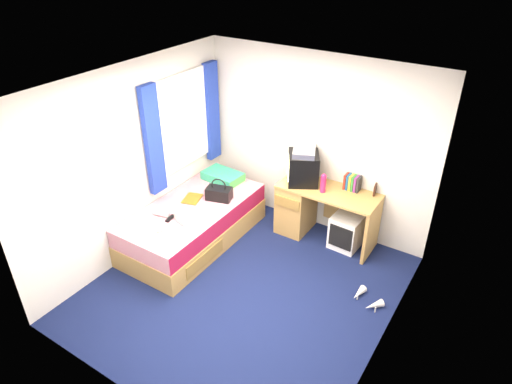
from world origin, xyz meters
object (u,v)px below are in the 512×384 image
Objects in this scene: colour_swatch_fan at (159,227)px; white_heels at (366,299)px; crt_tv at (303,168)px; magazine at (192,199)px; towel at (188,217)px; remote_control at (170,218)px; handbag at (219,193)px; storage_cube at (346,231)px; desk at (308,206)px; bed at (194,223)px; aerosol_can at (322,182)px; vcr at (304,151)px; picture_frame at (375,190)px; pink_water_bottle at (323,184)px; water_bottle at (161,213)px; pillow at (223,176)px.

white_heels is at bearing 16.60° from colour_swatch_fan.
magazine is (-1.17, -0.87, -0.41)m from crt_tv.
towel is 1.73× the size of remote_control.
storage_cube is at bearing 6.50° from handbag.
bed is at bearing -139.75° from desk.
bed is at bearing -143.24° from aerosol_can.
towel reaches higher than magazine.
towel reaches higher than storage_cube.
vcr is 1.88m from remote_control.
picture_frame is 0.66m from aerosol_can.
colour_swatch_fan is (-1.42, -1.49, -0.32)m from pink_water_bottle.
crt_tv reaches higher than desk.
desk is 3.52× the size of handbag.
pink_water_bottle is 1.03× the size of colour_swatch_fan.
white_heels is (1.31, -0.87, -0.91)m from crt_tv.
storage_cube is 1.62× the size of magazine.
desk is 1.99m from colour_swatch_fan.
desk is at bearing 52.90° from colour_swatch_fan.
handbag is at bearing -76.39° from vcr.
towel reaches higher than white_heels.
desk is 3.46× the size of white_heels.
handbag is 2.31× the size of remote_control.
bed is at bearing -51.54° from magazine.
storage_cube is 2.38m from colour_swatch_fan.
picture_frame is at bearing 47.78° from storage_cube.
magazine is at bearing -83.83° from crt_tv.
bed is 12.36× the size of aerosol_can.
pink_water_bottle is 1.14× the size of water_bottle.
crt_tv is 1.40× the size of vcr.
vcr is 1.41× the size of towel.
pillow is 1.17m from water_bottle.
crt_tv is 3.37× the size of aerosol_can.
desk is at bearing 45.75° from water_bottle.
bed is at bearing -148.18° from storage_cube.
pink_water_bottle is at bearing -21.88° from desk.
remote_control is at bearing 93.31° from colour_swatch_fan.
bed is at bearing 74.48° from remote_control.
crt_tv is at bearing 146.39° from white_heels.
pillow reaches higher than towel.
storage_cube is at bearing 63.59° from vcr.
pillow is 3.41× the size of remote_control.
vcr is at bearing 146.24° from white_heels.
aerosol_can reaches higher than bed.
picture_frame is 2.35m from towel.
desk is (1.26, 0.22, -0.19)m from pillow.
desk is at bearing 10.01° from pillow.
picture_frame is 0.51× the size of towel.
remote_control reaches higher than storage_cube.
vcr is at bearing 43.23° from bed.
aerosol_can is 0.43× the size of white_heels.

